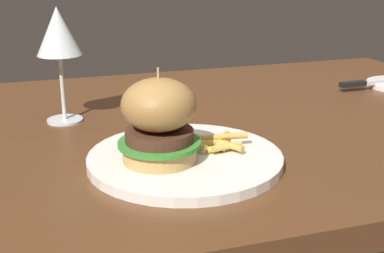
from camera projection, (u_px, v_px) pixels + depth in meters
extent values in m
cube|color=#56331C|center=(199.00, 133.00, 0.95)|extent=(1.26, 0.81, 0.04)
cylinder|color=#56331C|center=(348.00, 196.00, 1.54)|extent=(0.06, 0.06, 0.70)
cylinder|color=white|center=(185.00, 159.00, 0.76)|extent=(0.28, 0.28, 0.01)
cylinder|color=tan|center=(160.00, 153.00, 0.73)|extent=(0.10, 0.10, 0.02)
cylinder|color=#38842D|center=(160.00, 143.00, 0.73)|extent=(0.11, 0.11, 0.01)
cylinder|color=#4C2D1E|center=(159.00, 135.00, 0.72)|extent=(0.09, 0.09, 0.02)
ellipsoid|color=#A97A41|center=(159.00, 105.00, 0.71)|extent=(0.10, 0.10, 0.07)
cylinder|color=#CCB78C|center=(158.00, 86.00, 0.70)|extent=(0.00, 0.00, 0.05)
cylinder|color=#EABC5B|center=(210.00, 141.00, 0.80)|extent=(0.03, 0.05, 0.01)
cylinder|color=#E0B251|center=(222.00, 147.00, 0.77)|extent=(0.05, 0.02, 0.01)
cylinder|color=#E0B251|center=(214.00, 143.00, 0.78)|extent=(0.02, 0.06, 0.01)
cylinder|color=#E0B251|center=(227.00, 146.00, 0.76)|extent=(0.05, 0.02, 0.01)
cylinder|color=gold|center=(221.00, 138.00, 0.80)|extent=(0.04, 0.04, 0.01)
cylinder|color=#EABC5B|center=(192.00, 144.00, 0.77)|extent=(0.04, 0.05, 0.01)
cylinder|color=gold|center=(224.00, 143.00, 0.77)|extent=(0.04, 0.06, 0.01)
cylinder|color=#EABC5B|center=(212.00, 142.00, 0.77)|extent=(0.06, 0.01, 0.01)
cylinder|color=gold|center=(225.00, 137.00, 0.78)|extent=(0.07, 0.02, 0.01)
cylinder|color=silver|center=(65.00, 120.00, 0.94)|extent=(0.06, 0.06, 0.00)
cylinder|color=silver|center=(62.00, 88.00, 0.93)|extent=(0.01, 0.01, 0.11)
cone|color=silver|center=(58.00, 31.00, 0.89)|extent=(0.08, 0.08, 0.08)
cube|color=black|center=(353.00, 84.00, 1.14)|extent=(0.06, 0.02, 0.01)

